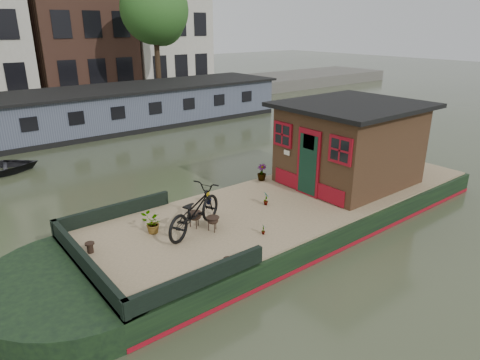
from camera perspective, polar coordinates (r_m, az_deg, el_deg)
ground at (r=12.30m, az=7.37°, el=-5.20°), size 120.00×120.00×0.00m
houseboat_hull at (r=11.35m, az=2.68°, el=-5.78°), size 14.01×4.02×0.60m
houseboat_deck at (r=12.05m, az=7.50°, el=-2.51°), size 11.80×3.80×0.05m
bow_bulwark at (r=9.33m, az=-15.08°, el=-8.76°), size 3.00×4.00×0.35m
cabin at (r=13.24m, az=14.42°, el=4.83°), size 4.00×3.50×2.42m
bicycle at (r=9.94m, az=-6.12°, el=-4.06°), size 2.09×1.42×1.04m
potted_plant_a at (r=11.44m, az=3.49°, el=-2.46°), size 0.23×0.24×0.38m
potted_plant_b at (r=11.52m, az=-4.28°, el=-2.38°), size 0.24×0.25×0.35m
potted_plant_c at (r=10.09m, az=-11.63°, el=-5.69°), size 0.47×0.41×0.50m
potted_plant_d at (r=13.22m, az=2.92°, el=1.02°), size 0.40×0.40×0.51m
potted_plant_e at (r=9.90m, az=3.15°, el=-6.54°), size 0.15×0.17×0.27m
brazier_front at (r=10.05m, az=-3.63°, el=-5.87°), size 0.38×0.38×0.36m
brazier_rear at (r=10.25m, az=-6.04°, el=-5.30°), size 0.47×0.47×0.39m
bollard_port at (r=9.70m, az=-19.36°, el=-8.51°), size 0.20×0.20×0.23m
bollard_stbd at (r=8.66m, az=-1.65°, el=-10.97°), size 0.18×0.18×0.20m
far_houseboat at (r=23.51m, az=-17.86°, el=8.72°), size 20.40×4.40×2.11m
quay at (r=29.69m, az=-22.40°, el=9.35°), size 60.00×6.00×0.90m
tree_right at (r=30.29m, az=-11.14°, el=21.02°), size 4.40×4.40×7.40m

